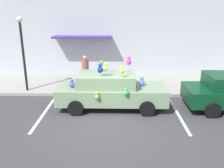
% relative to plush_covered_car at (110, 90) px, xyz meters
% --- Properties ---
extents(ground_plane, '(60.00, 60.00, 0.00)m').
position_rel_plush_covered_car_xyz_m(ground_plane, '(-0.20, -1.65, -0.81)').
color(ground_plane, '#38383A').
extents(sidewalk, '(24.00, 4.00, 0.15)m').
position_rel_plush_covered_car_xyz_m(sidewalk, '(-0.20, 3.35, -0.73)').
color(sidewalk, gray).
rests_on(sidewalk, ground).
extents(storefront_building, '(24.00, 1.25, 6.40)m').
position_rel_plush_covered_car_xyz_m(storefront_building, '(-0.21, 5.49, 2.39)').
color(storefront_building, '#B2B7C1').
rests_on(storefront_building, ground).
extents(parking_stripe_front, '(0.12, 3.60, 0.01)m').
position_rel_plush_covered_car_xyz_m(parking_stripe_front, '(2.84, -0.65, -0.80)').
color(parking_stripe_front, silver).
rests_on(parking_stripe_front, ground).
extents(parking_stripe_rear, '(0.12, 3.60, 0.01)m').
position_rel_plush_covered_car_xyz_m(parking_stripe_rear, '(-2.76, -0.65, -0.80)').
color(parking_stripe_rear, silver).
rests_on(parking_stripe_rear, ground).
extents(plush_covered_car, '(4.69, 1.95, 2.19)m').
position_rel_plush_covered_car_xyz_m(plush_covered_car, '(0.00, 0.00, 0.00)').
color(plush_covered_car, gray).
rests_on(plush_covered_car, ground).
extents(teddy_bear_on_sidewalk, '(0.29, 0.24, 0.55)m').
position_rel_plush_covered_car_xyz_m(teddy_bear_on_sidewalk, '(-1.13, 2.15, -0.40)').
color(teddy_bear_on_sidewalk, brown).
rests_on(teddy_bear_on_sidewalk, sidewalk).
extents(street_lamp_post, '(0.28, 0.28, 3.69)m').
position_rel_plush_covered_car_xyz_m(street_lamp_post, '(-4.38, 1.85, 1.62)').
color(street_lamp_post, black).
rests_on(street_lamp_post, sidewalk).
extents(pedestrian_near_shopfront, '(0.37, 0.37, 1.68)m').
position_rel_plush_covered_car_xyz_m(pedestrian_near_shopfront, '(-1.41, 2.58, 0.12)').
color(pedestrian_near_shopfront, '#9D5043').
rests_on(pedestrian_near_shopfront, sidewalk).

